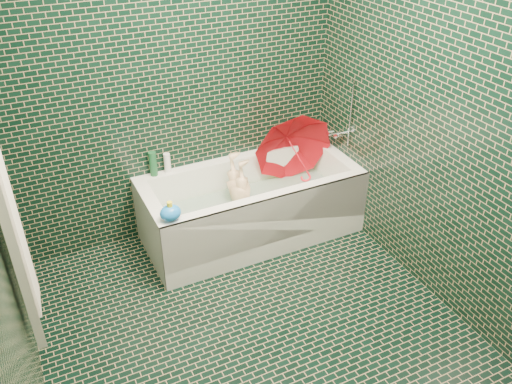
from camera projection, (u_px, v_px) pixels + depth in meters
name	position (u px, v px, depth m)	size (l,w,h in m)	color
floor	(257.00, 334.00, 3.54)	(2.80, 2.80, 0.00)	black
wall_back	(172.00, 83.00, 3.94)	(2.80, 2.80, 0.00)	black
wall_front	(442.00, 353.00, 1.81)	(2.80, 2.80, 0.00)	black
wall_right	(445.00, 122.00, 3.36)	(2.80, 2.80, 0.00)	black
bathtub	(252.00, 213.00, 4.36)	(1.70, 0.75, 0.55)	white
bath_mat	(251.00, 217.00, 4.40)	(1.35, 0.47, 0.01)	green
water	(251.00, 202.00, 4.32)	(1.48, 0.53, 0.00)	silver
towel	(14.00, 239.00, 2.71)	(0.08, 0.44, 1.12)	silver
faucet	(342.00, 130.00, 4.37)	(0.18, 0.19, 0.55)	silver
child	(242.00, 202.00, 4.31)	(0.29, 0.19, 0.81)	#DEB68B
umbrella	(298.00, 156.00, 4.37)	(0.64, 0.64, 0.56)	red
soap_bottle_a	(318.00, 139.00, 4.72)	(0.09, 0.10, 0.25)	white
soap_bottle_b	(317.00, 138.00, 4.74)	(0.10, 0.10, 0.21)	#5C217D
soap_bottle_c	(315.00, 139.00, 4.72)	(0.12, 0.12, 0.16)	#154B27
bottle_right_tall	(299.00, 129.00, 4.62)	(0.06, 0.06, 0.23)	#154B27
bottle_right_pump	(318.00, 129.00, 4.68)	(0.05, 0.05, 0.19)	silver
bottle_left_tall	(153.00, 164.00, 4.14)	(0.06, 0.06, 0.20)	#154B27
bottle_left_short	(167.00, 163.00, 4.20)	(0.05, 0.05, 0.16)	white
rubber_duck	(294.00, 138.00, 4.64)	(0.12, 0.11, 0.10)	yellow
bath_toy	(170.00, 213.00, 3.64)	(0.17, 0.15, 0.14)	blue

